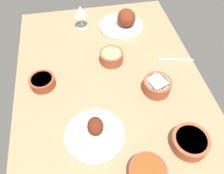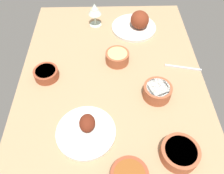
% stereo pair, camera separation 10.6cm
% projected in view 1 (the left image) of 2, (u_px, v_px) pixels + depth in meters
% --- Properties ---
extents(dining_table, '(1.40, 0.90, 0.04)m').
position_uv_depth(dining_table, '(112.00, 92.00, 1.09)').
color(dining_table, tan).
rests_on(dining_table, ground).
extents(plate_center_main, '(0.24, 0.24, 0.07)m').
position_uv_depth(plate_center_main, '(95.00, 133.00, 0.92)').
color(plate_center_main, silver).
rests_on(plate_center_main, dining_table).
extents(plate_far_side, '(0.26, 0.26, 0.11)m').
position_uv_depth(plate_far_side, '(124.00, 22.00, 1.35)').
color(plate_far_side, silver).
rests_on(plate_far_side, dining_table).
extents(bowl_sauce, '(0.15, 0.15, 0.05)m').
position_uv_depth(bowl_sauce, '(190.00, 142.00, 0.88)').
color(bowl_sauce, '#A35133').
rests_on(bowl_sauce, dining_table).
extents(bowl_cream, '(0.13, 0.13, 0.06)m').
position_uv_depth(bowl_cream, '(157.00, 85.00, 1.05)').
color(bowl_cream, '#A35133').
rests_on(bowl_cream, dining_table).
extents(bowl_soup, '(0.13, 0.13, 0.05)m').
position_uv_depth(bowl_soup, '(147.00, 172.00, 0.81)').
color(bowl_soup, brown).
rests_on(bowl_soup, dining_table).
extents(bowl_pasta, '(0.12, 0.12, 0.06)m').
position_uv_depth(bowl_pasta, '(111.00, 57.00, 1.17)').
color(bowl_pasta, '#A35133').
rests_on(bowl_pasta, dining_table).
extents(bowl_onions, '(0.12, 0.12, 0.05)m').
position_uv_depth(bowl_onions, '(42.00, 82.00, 1.07)').
color(bowl_onions, brown).
rests_on(bowl_onions, dining_table).
extents(wine_glass, '(0.08, 0.08, 0.14)m').
position_uv_depth(wine_glass, '(81.00, 12.00, 1.30)').
color(wine_glass, silver).
rests_on(wine_glass, dining_table).
extents(spoon_loose, '(0.05, 0.18, 0.01)m').
position_uv_depth(spoon_loose, '(176.00, 60.00, 1.20)').
color(spoon_loose, silver).
rests_on(spoon_loose, dining_table).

